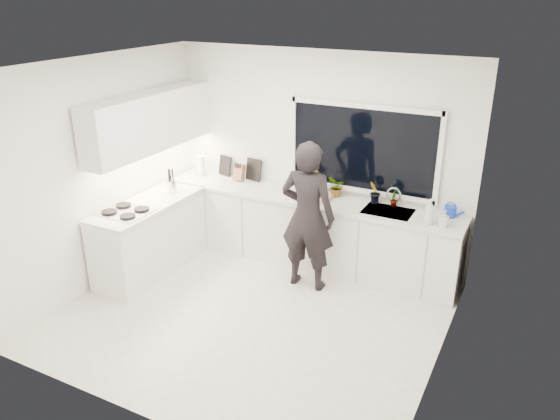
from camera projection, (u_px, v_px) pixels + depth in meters
The scene contains 25 objects.
floor at pixel (252, 316), 6.06m from camera, with size 4.00×3.50×0.02m, color beige.
wall_back at pixel (318, 158), 6.99m from camera, with size 4.00×0.02×2.70m, color white.
wall_left at pixel (101, 174), 6.39m from camera, with size 0.02×3.50×2.70m, color white.
wall_right at pixel (451, 242), 4.70m from camera, with size 0.02×3.50×2.70m, color white.
ceiling at pixel (246, 66), 5.03m from camera, with size 4.00×3.50×0.02m, color white.
window at pixel (363, 149), 6.63m from camera, with size 1.80×0.02×1.00m, color black.
base_cabinets_back at pixel (307, 231), 7.08m from camera, with size 3.92×0.58×0.88m, color white.
base_cabinets_left at pixel (150, 238), 6.89m from camera, with size 0.58×1.60×0.88m, color white.
countertop_back at pixel (307, 198), 6.90m from camera, with size 3.94×0.62×0.04m, color silver.
countertop_left at pixel (147, 204), 6.71m from camera, with size 0.62×1.60×0.04m, color silver.
upper_cabinets at pixel (151, 121), 6.68m from camera, with size 0.34×2.10×0.70m, color white.
sink at pixel (388, 215), 6.48m from camera, with size 0.58×0.42×0.14m, color silver.
faucet at pixel (393, 197), 6.58m from camera, with size 0.03×0.03×0.22m, color silver.
stovetop at pixel (126, 211), 6.42m from camera, with size 0.56×0.48×0.03m, color black.
person at pixel (308, 216), 6.35m from camera, with size 0.66×0.43×1.81m, color black.
pizza_tray at pixel (314, 198), 6.83m from camera, with size 0.45×0.33×0.03m, color #B0B0B5.
pizza at pixel (314, 196), 6.82m from camera, with size 0.41×0.29×0.01m, color #C4421A.
watering_can at pixel (450, 212), 6.28m from camera, with size 0.14×0.14×0.13m, color #1339B8.
paper_towel_roll at pixel (201, 166), 7.65m from camera, with size 0.11×0.11×0.26m, color white.
knife_block at pixel (239, 173), 7.43m from camera, with size 0.13×0.10×0.22m, color olive.
utensil_crock at pixel (172, 186), 7.02m from camera, with size 0.13×0.13×0.16m, color #B6B5BA.
picture_frame_large at pixel (225, 166), 7.63m from camera, with size 0.22×0.02×0.28m, color black.
picture_frame_small at pixel (254, 170), 7.43m from camera, with size 0.25×0.02×0.30m, color black.
herb_plants at pixel (343, 187), 6.80m from camera, with size 1.21×0.29×0.32m.
soap_bottles at pixel (434, 214), 6.05m from camera, with size 0.28×0.15×0.29m.
Camera 1 is at (2.63, -4.44, 3.40)m, focal length 35.00 mm.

